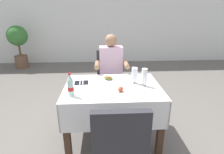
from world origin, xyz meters
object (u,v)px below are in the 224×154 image
object	(u,v)px
main_dining_table	(112,99)
beer_glass_left	(144,77)
chair_near_camera_side	(118,145)
beer_glass_middle	(134,75)
plate_far_diner	(109,79)
potted_plant_corner	(18,41)
cola_bottle_primary	(71,86)
napkin_cutlery_set	(81,83)
seated_diner_far	(111,70)
chair_far_diner_seat	(110,77)
plate_near_camera	(121,91)

from	to	relation	value
main_dining_table	beer_glass_left	size ratio (longest dim) A/B	5.26
chair_near_camera_side	beer_glass_middle	bearing A→B (deg)	72.69
plate_far_diner	potted_plant_corner	distance (m)	3.90
cola_bottle_primary	beer_glass_middle	bearing A→B (deg)	23.31
chair_near_camera_side	napkin_cutlery_set	distance (m)	1.03
beer_glass_middle	cola_bottle_primary	distance (m)	0.80
seated_diner_far	cola_bottle_primary	distance (m)	1.07
chair_near_camera_side	main_dining_table	bearing A→B (deg)	90.00
beer_glass_left	napkin_cutlery_set	world-z (taller)	beer_glass_left
seated_diner_far	beer_glass_middle	world-z (taller)	seated_diner_far
plate_far_diner	beer_glass_left	xyz separation A→B (m)	(0.41, -0.20, 0.09)
napkin_cutlery_set	potted_plant_corner	xyz separation A→B (m)	(-2.07, 3.12, 0.03)
main_dining_table	potted_plant_corner	world-z (taller)	potted_plant_corner
main_dining_table	beer_glass_middle	bearing A→B (deg)	15.86
chair_far_diner_seat	cola_bottle_primary	world-z (taller)	cola_bottle_primary
beer_glass_middle	napkin_cutlery_set	distance (m)	0.67
chair_far_diner_seat	cola_bottle_primary	bearing A→B (deg)	-113.49
main_dining_table	seated_diner_far	distance (m)	0.72
chair_far_diner_seat	plate_far_diner	bearing A→B (deg)	-93.09
cola_bottle_primary	seated_diner_far	bearing A→B (deg)	63.11
beer_glass_left	cola_bottle_primary	xyz separation A→B (m)	(-0.84, -0.22, 0.00)
chair_far_diner_seat	napkin_cutlery_set	xyz separation A→B (m)	(-0.39, -0.69, 0.19)
potted_plant_corner	cola_bottle_primary	bearing A→B (deg)	-60.07
plate_far_diner	chair_near_camera_side	bearing A→B (deg)	-88.07
beer_glass_middle	plate_far_diner	bearing A→B (deg)	160.85
beer_glass_middle	potted_plant_corner	world-z (taller)	potted_plant_corner
main_dining_table	chair_near_camera_side	distance (m)	0.82
chair_far_diner_seat	cola_bottle_primary	distance (m)	1.19
chair_near_camera_side	potted_plant_corner	xyz separation A→B (m)	(-2.46, 4.05, 0.21)
chair_far_diner_seat	beer_glass_middle	distance (m)	0.84
seated_diner_far	cola_bottle_primary	world-z (taller)	seated_diner_far
main_dining_table	chair_far_diner_seat	bearing A→B (deg)	90.00
chair_far_diner_seat	seated_diner_far	xyz separation A→B (m)	(0.02, -0.11, 0.16)
main_dining_table	seated_diner_far	size ratio (longest dim) A/B	0.92
napkin_cutlery_set	main_dining_table	bearing A→B (deg)	-17.54
plate_far_diner	chair_far_diner_seat	bearing A→B (deg)	86.91
beer_glass_left	beer_glass_middle	world-z (taller)	beer_glass_left
seated_diner_far	plate_far_diner	size ratio (longest dim) A/B	5.10
chair_near_camera_side	potted_plant_corner	world-z (taller)	potted_plant_corner
chair_far_diner_seat	plate_near_camera	world-z (taller)	chair_far_diner_seat
chair_far_diner_seat	beer_glass_middle	xyz separation A→B (m)	(0.28, -0.74, 0.29)
seated_diner_far	plate_near_camera	world-z (taller)	seated_diner_far
cola_bottle_primary	napkin_cutlery_set	xyz separation A→B (m)	(0.07, 0.36, -0.11)
main_dining_table	chair_near_camera_side	xyz separation A→B (m)	(0.00, -0.82, -0.01)
main_dining_table	seated_diner_far	xyz separation A→B (m)	(0.02, 0.71, 0.15)
plate_far_diner	beer_glass_middle	world-z (taller)	beer_glass_middle
chair_near_camera_side	seated_diner_far	world-z (taller)	seated_diner_far
chair_far_diner_seat	beer_glass_left	world-z (taller)	chair_far_diner_seat
chair_far_diner_seat	napkin_cutlery_set	world-z (taller)	chair_far_diner_seat
napkin_cutlery_set	plate_near_camera	bearing A→B (deg)	-33.20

